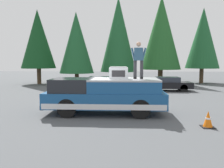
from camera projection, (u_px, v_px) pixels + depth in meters
ground_plane at (105, 112)px, 10.81m from camera, size 90.00×90.00×0.00m
pickup_truck at (105, 95)px, 10.50m from camera, size 2.01×5.54×1.65m
compressor_unit at (119, 73)px, 10.22m from camera, size 0.65×0.84×0.56m
person_on_truck_bed at (138, 59)px, 10.30m from camera, size 0.29×0.72×1.69m
parked_car_black at (166, 84)px, 18.76m from camera, size 1.64×4.10×1.16m
parked_car_grey at (99, 83)px, 19.09m from camera, size 1.64×4.10×1.16m
traffic_cone at (208, 120)px, 8.33m from camera, size 0.47×0.47×0.62m
conifer_far_left at (203, 38)px, 25.07m from camera, size 3.69×3.69×8.39m
conifer_left at (161, 33)px, 25.34m from camera, size 4.51×4.51×9.78m
conifer_center_left at (118, 35)px, 25.17m from camera, size 4.04×4.04×9.58m
conifer_center_right at (76, 43)px, 24.06m from camera, size 3.70×3.70×7.71m
conifer_right at (38, 39)px, 23.97m from camera, size 3.65×3.65×7.94m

